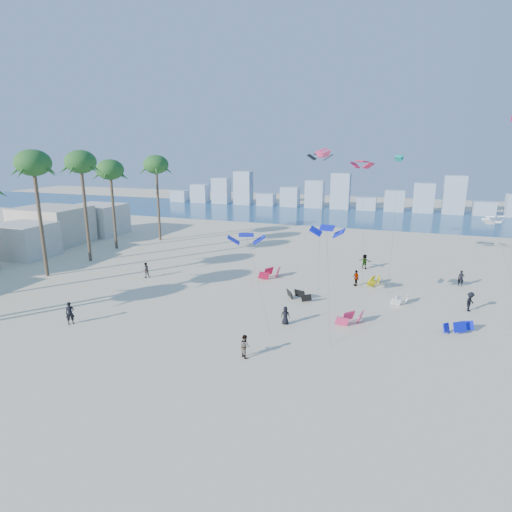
% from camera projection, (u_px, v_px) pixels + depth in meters
% --- Properties ---
extents(ground, '(220.00, 220.00, 0.00)m').
position_uv_depth(ground, '(128.00, 381.00, 26.60)').
color(ground, beige).
rests_on(ground, ground).
extents(ocean, '(220.00, 220.00, 0.00)m').
position_uv_depth(ocean, '(327.00, 214.00, 92.44)').
color(ocean, navy).
rests_on(ocean, ground).
extents(kitesurfer_near, '(0.82, 0.82, 1.92)m').
position_uv_depth(kitesurfer_near, '(70.00, 313.00, 34.88)').
color(kitesurfer_near, black).
rests_on(kitesurfer_near, ground).
extents(kitesurfer_mid, '(1.02, 0.99, 1.66)m').
position_uv_depth(kitesurfer_mid, '(245.00, 346.00, 29.43)').
color(kitesurfer_mid, gray).
rests_on(kitesurfer_mid, ground).
extents(kitesurfers_far, '(34.36, 20.09, 1.80)m').
position_uv_depth(kitesurfers_far, '(346.00, 279.00, 44.19)').
color(kitesurfers_far, black).
rests_on(kitesurfers_far, ground).
extents(grounded_kites, '(21.64, 14.27, 1.04)m').
position_uv_depth(grounded_kites, '(341.00, 295.00, 40.67)').
color(grounded_kites, black).
rests_on(grounded_kites, ground).
extents(flying_kites, '(26.75, 31.55, 18.54)m').
position_uv_depth(flying_kites, '(391.00, 179.00, 41.61)').
color(flying_kites, '#0B15C8').
rests_on(flying_kites, ground).
extents(palm_row, '(7.79, 44.80, 14.14)m').
position_uv_depth(palm_row, '(40.00, 177.00, 45.54)').
color(palm_row, brown).
rests_on(palm_row, ground).
extents(beachfront_buildings, '(11.50, 43.00, 6.00)m').
position_uv_depth(beachfront_buildings, '(7.00, 238.00, 55.67)').
color(beachfront_buildings, beige).
rests_on(beachfront_buildings, ground).
extents(distant_skyline, '(85.00, 3.00, 8.40)m').
position_uv_depth(distant_skyline, '(329.00, 195.00, 101.19)').
color(distant_skyline, '#9EADBF').
rests_on(distant_skyline, ground).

